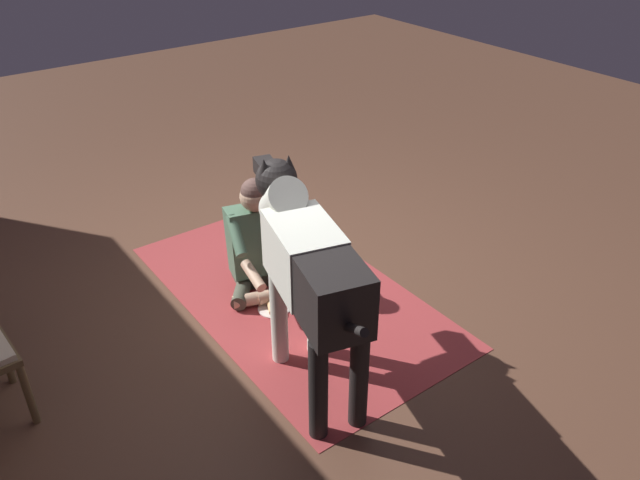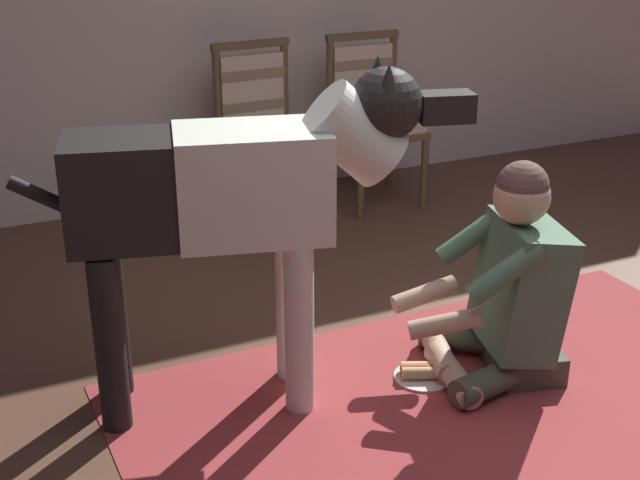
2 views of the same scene
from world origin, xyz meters
The scene contains 5 objects.
ground_plane centered at (0.00, 0.00, 0.00)m, with size 13.28×13.28×0.00m, color brown.
area_rug centered at (-0.25, 0.07, 0.00)m, with size 2.54×1.40×0.01m, color #9B3435.
person_sitting_on_floor centered at (-0.01, 0.20, 0.35)m, with size 0.69×0.58×0.86m.
large_dog centered at (-0.99, 0.46, 0.80)m, with size 1.53×0.57×1.24m.
hot_dog_on_plate centered at (-0.31, 0.28, 0.03)m, with size 0.23×0.23×0.06m.
Camera 1 is at (-3.35, 2.13, 2.73)m, focal length 35.48 mm.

